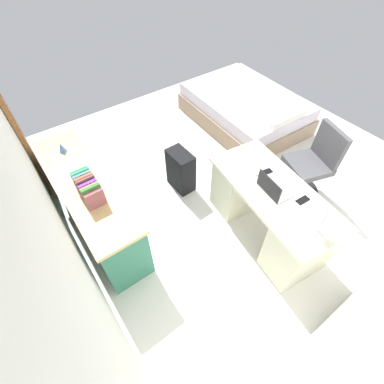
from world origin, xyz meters
TOP-DOWN VIEW (x-y plane):
  - ground_plane at (0.00, 0.00)m, footprint 5.16×5.16m
  - wall_back at (0.00, 2.08)m, footprint 4.05×0.10m
  - door_wooden at (1.48, 2.00)m, footprint 0.88×0.05m
  - desk at (-0.91, 0.21)m, footprint 1.51×0.84m
  - office_chair at (-0.75, -0.69)m, footprint 0.58×0.58m
  - credenza at (0.28, 1.70)m, footprint 1.80×0.48m
  - bed at (0.84, -1.14)m, footprint 1.95×1.47m
  - suitcase_black at (0.25, 0.56)m, footprint 0.37×0.23m
  - laptop at (-0.91, 0.26)m, footprint 0.34×0.26m
  - computer_mouse at (-0.65, 0.18)m, footprint 0.07×0.11m
  - cell_phone_near_laptop at (-1.16, 0.10)m, footprint 0.08×0.14m
  - cell_phone_by_mouse at (-0.68, 0.11)m, footprint 0.09×0.15m
  - desk_lamp at (-1.42, 0.28)m, footprint 0.16×0.11m
  - book_row at (0.04, 1.70)m, footprint 0.35×0.17m
  - figurine_small at (0.83, 1.70)m, footprint 0.08×0.08m

SIDE VIEW (x-z plane):
  - ground_plane at x=0.00m, z-range 0.00..0.00m
  - bed at x=0.84m, z-range -0.05..0.53m
  - suitcase_black at x=0.25m, z-range 0.00..0.57m
  - desk at x=-0.91m, z-range 0.02..0.75m
  - credenza at x=0.28m, z-range 0.00..0.77m
  - office_chair at x=-0.75m, z-range -0.05..0.89m
  - cell_phone_near_laptop at x=-1.16m, z-range 0.74..0.74m
  - cell_phone_by_mouse at x=-0.68m, z-range 0.74..0.74m
  - computer_mouse at x=-0.65m, z-range 0.74..0.76m
  - laptop at x=-0.91m, z-range 0.68..0.89m
  - figurine_small at x=0.83m, z-range 0.77..0.88m
  - book_row at x=0.04m, z-range 0.77..0.99m
  - desk_lamp at x=-1.42m, z-range 0.82..1.16m
  - door_wooden at x=1.48m, z-range 0.00..2.04m
  - wall_back at x=0.00m, z-range 0.00..2.86m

